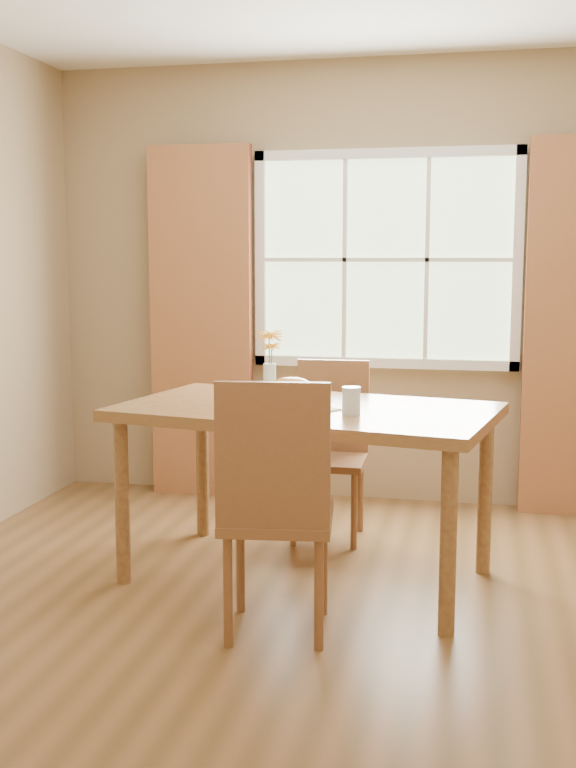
# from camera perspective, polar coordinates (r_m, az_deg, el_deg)

# --- Properties ---
(room) EXTENTS (4.24, 3.84, 2.74)m
(room) POSITION_cam_1_polar(r_m,az_deg,el_deg) (3.69, 3.22, 5.45)
(room) COLOR brown
(room) RESTS_ON ground
(window) EXTENTS (1.62, 0.06, 1.32)m
(window) POSITION_cam_1_polar(r_m,az_deg,el_deg) (5.54, 6.23, 7.85)
(window) COLOR #B5CD9B
(window) RESTS_ON room
(curtain_left) EXTENTS (0.65, 0.08, 2.20)m
(curtain_left) POSITION_cam_1_polar(r_m,az_deg,el_deg) (5.70, -5.54, 3.84)
(curtain_left) COLOR maroon
(curtain_left) RESTS_ON room
(dining_table) EXTENTS (1.85, 1.26, 0.83)m
(dining_table) POSITION_cam_1_polar(r_m,az_deg,el_deg) (4.19, 1.19, -2.57)
(dining_table) COLOR olive
(dining_table) RESTS_ON room
(chair_near) EXTENTS (0.49, 0.49, 1.06)m
(chair_near) POSITION_cam_1_polar(r_m,az_deg,el_deg) (3.55, -0.82, -7.30)
(chair_near) COLOR brown
(chair_near) RESTS_ON room
(chair_far) EXTENTS (0.41, 0.41, 0.96)m
(chair_far) POSITION_cam_1_polar(r_m,az_deg,el_deg) (4.91, 2.70, -3.62)
(chair_far) COLOR brown
(chair_far) RESTS_ON room
(placemat) EXTENTS (0.56, 0.53, 0.01)m
(placemat) POSITION_cam_1_polar(r_m,az_deg,el_deg) (4.12, -0.41, -1.50)
(placemat) COLOR beige
(placemat) RESTS_ON dining_table
(plate) EXTENTS (0.32, 0.32, 0.01)m
(plate) POSITION_cam_1_polar(r_m,az_deg,el_deg) (4.07, -0.99, -1.48)
(plate) COLOR #5CC631
(plate) RESTS_ON placemat
(croissant_sandwich) EXTENTS (0.18, 0.14, 0.13)m
(croissant_sandwich) POSITION_cam_1_polar(r_m,az_deg,el_deg) (4.10, 0.22, -0.46)
(croissant_sandwich) COLOR #C78943
(croissant_sandwich) RESTS_ON plate
(water_glass) EXTENTS (0.08, 0.08, 0.12)m
(water_glass) POSITION_cam_1_polar(r_m,az_deg,el_deg) (3.96, 4.04, -1.11)
(water_glass) COLOR silver
(water_glass) RESTS_ON dining_table
(flower_vase) EXTENTS (0.13, 0.13, 0.33)m
(flower_vase) POSITION_cam_1_polar(r_m,az_deg,el_deg) (4.47, -1.17, 1.76)
(flower_vase) COLOR silver
(flower_vase) RESTS_ON dining_table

